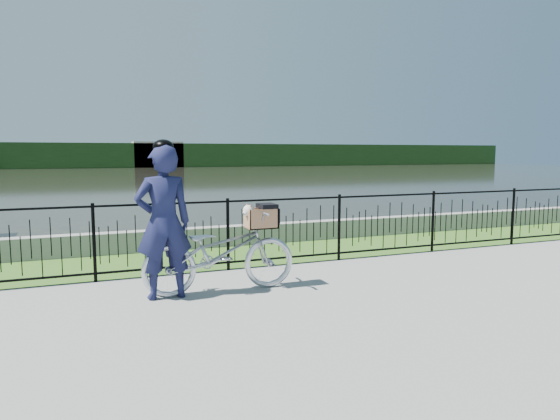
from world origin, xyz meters
name	(u,v)px	position (x,y,z in m)	size (l,w,h in m)	color
ground	(330,288)	(0.00, 0.00, 0.00)	(120.00, 120.00, 0.00)	gray
grass_strip	(265,253)	(0.00, 2.60, 0.00)	(60.00, 2.00, 0.01)	#39651F
water	(126,177)	(0.00, 33.00, 0.00)	(120.00, 120.00, 0.00)	black
quay_wall	(249,235)	(0.00, 3.60, 0.20)	(60.00, 0.30, 0.40)	gray
fence	(286,231)	(0.00, 1.60, 0.58)	(14.00, 0.06, 1.15)	black
far_treeline	(107,155)	(0.00, 60.00, 1.50)	(120.00, 6.00, 3.00)	#214119
far_building_right	(158,155)	(6.00, 58.50, 1.60)	(6.00, 3.00, 3.20)	#AFA48D
bicycle_rig	(221,252)	(-1.44, 0.40, 0.55)	(2.07, 0.72, 1.19)	silver
cyclist	(163,221)	(-2.19, 0.40, 1.00)	(0.74, 0.51, 2.03)	#16193D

